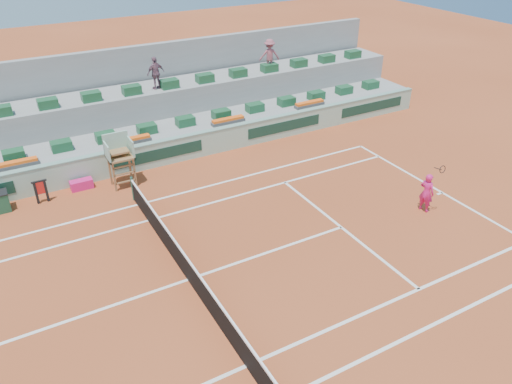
# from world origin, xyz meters

# --- Properties ---
(ground) EXTENTS (90.00, 90.00, 0.00)m
(ground) POSITION_xyz_m (0.00, 0.00, 0.00)
(ground) COLOR #983E1D
(ground) RESTS_ON ground
(seating_tier_lower) EXTENTS (36.00, 4.00, 1.20)m
(seating_tier_lower) POSITION_xyz_m (0.00, 10.70, 0.60)
(seating_tier_lower) COLOR gray
(seating_tier_lower) RESTS_ON ground
(seating_tier_upper) EXTENTS (36.00, 2.40, 2.60)m
(seating_tier_upper) POSITION_xyz_m (0.00, 12.30, 1.30)
(seating_tier_upper) COLOR gray
(seating_tier_upper) RESTS_ON ground
(stadium_back_wall) EXTENTS (36.00, 0.40, 4.40)m
(stadium_back_wall) POSITION_xyz_m (0.00, 13.90, 2.20)
(stadium_back_wall) COLOR gray
(stadium_back_wall) RESTS_ON ground
(player_bag) EXTENTS (0.95, 0.42, 0.42)m
(player_bag) POSITION_xyz_m (-1.71, 8.00, 0.21)
(player_bag) COLOR #E11D71
(player_bag) RESTS_ON ground
(spectator_mid) EXTENTS (1.03, 0.59, 1.66)m
(spectator_mid) POSITION_xyz_m (3.39, 11.86, 3.43)
(spectator_mid) COLOR #795162
(spectator_mid) RESTS_ON seating_tier_upper
(spectator_right) EXTENTS (1.29, 0.97, 1.78)m
(spectator_right) POSITION_xyz_m (10.09, 11.85, 3.49)
(spectator_right) COLOR #974B55
(spectator_right) RESTS_ON seating_tier_upper
(court_lines) EXTENTS (23.89, 11.09, 0.01)m
(court_lines) POSITION_xyz_m (0.00, 0.00, 0.01)
(court_lines) COLOR white
(court_lines) RESTS_ON ground
(tennis_net) EXTENTS (0.10, 11.97, 1.10)m
(tennis_net) POSITION_xyz_m (0.00, 0.00, 0.53)
(tennis_net) COLOR black
(tennis_net) RESTS_ON ground
(advertising_hoarding) EXTENTS (36.00, 0.34, 1.26)m
(advertising_hoarding) POSITION_xyz_m (0.02, 8.50, 0.63)
(advertising_hoarding) COLOR #98C0A8
(advertising_hoarding) RESTS_ON ground
(umpire_chair) EXTENTS (1.10, 0.90, 2.40)m
(umpire_chair) POSITION_xyz_m (0.00, 7.50, 1.54)
(umpire_chair) COLOR brown
(umpire_chair) RESTS_ON ground
(seat_row_lower) EXTENTS (32.90, 0.60, 0.44)m
(seat_row_lower) POSITION_xyz_m (0.00, 9.80, 1.42)
(seat_row_lower) COLOR #1A502D
(seat_row_lower) RESTS_ON seating_tier_lower
(seat_row_upper) EXTENTS (32.90, 0.60, 0.44)m
(seat_row_upper) POSITION_xyz_m (0.00, 11.70, 2.82)
(seat_row_upper) COLOR #1A502D
(seat_row_upper) RESTS_ON seating_tier_upper
(flower_planters) EXTENTS (26.80, 0.36, 0.28)m
(flower_planters) POSITION_xyz_m (-1.50, 9.00, 1.33)
(flower_planters) COLOR #4C4C4C
(flower_planters) RESTS_ON seating_tier_lower
(towel_rack) EXTENTS (0.61, 0.10, 1.03)m
(towel_rack) POSITION_xyz_m (-3.38, 7.61, 0.60)
(towel_rack) COLOR black
(towel_rack) RESTS_ON ground
(tennis_player) EXTENTS (0.53, 0.90, 2.28)m
(tennis_player) POSITION_xyz_m (10.11, -0.63, 0.84)
(tennis_player) COLOR #E11D71
(tennis_player) RESTS_ON ground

